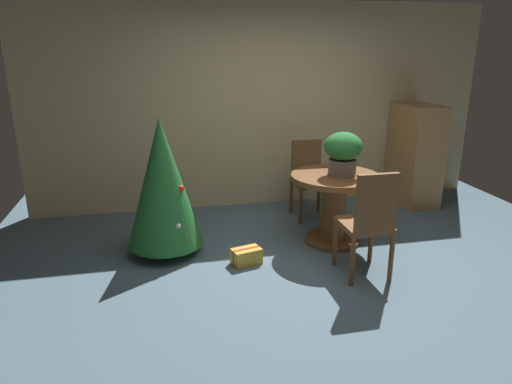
# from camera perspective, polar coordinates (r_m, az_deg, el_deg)

# --- Properties ---
(ground_plane) EXTENTS (6.60, 6.60, 0.00)m
(ground_plane) POSITION_cam_1_polar(r_m,az_deg,el_deg) (4.44, 7.39, -10.10)
(ground_plane) COLOR slate
(back_wall_panel) EXTENTS (6.00, 0.10, 2.60)m
(back_wall_panel) POSITION_cam_1_polar(r_m,az_deg,el_deg) (6.10, 0.90, 10.49)
(back_wall_panel) COLOR beige
(back_wall_panel) RESTS_ON ground_plane
(round_dining_table) EXTENTS (0.93, 0.93, 0.76)m
(round_dining_table) POSITION_cam_1_polar(r_m,az_deg,el_deg) (5.00, 9.62, -0.90)
(round_dining_table) COLOR brown
(round_dining_table) RESTS_ON ground_plane
(flower_vase) EXTENTS (0.39, 0.39, 0.45)m
(flower_vase) POSITION_cam_1_polar(r_m,az_deg,el_deg) (4.86, 10.71, 4.98)
(flower_vase) COLOR #665B51
(flower_vase) RESTS_ON round_dining_table
(wooden_chair_near) EXTENTS (0.42, 0.45, 1.03)m
(wooden_chair_near) POSITION_cam_1_polar(r_m,az_deg,el_deg) (4.26, 13.77, -3.39)
(wooden_chair_near) COLOR brown
(wooden_chair_near) RESTS_ON ground_plane
(wooden_chair_far) EXTENTS (0.42, 0.44, 0.94)m
(wooden_chair_far) POSITION_cam_1_polar(r_m,az_deg,el_deg) (5.75, 6.52, 2.03)
(wooden_chair_far) COLOR brown
(wooden_chair_far) RESTS_ON ground_plane
(holiday_tree) EXTENTS (0.77, 0.77, 1.41)m
(holiday_tree) POSITION_cam_1_polar(r_m,az_deg,el_deg) (4.69, -11.45, 1.13)
(holiday_tree) COLOR brown
(holiday_tree) RESTS_ON ground_plane
(gift_box_gold) EXTENTS (0.32, 0.23, 0.16)m
(gift_box_gold) POSITION_cam_1_polar(r_m,az_deg,el_deg) (4.59, -1.19, -7.93)
(gift_box_gold) COLOR gold
(gift_box_gold) RESTS_ON ground_plane
(wooden_cabinet) EXTENTS (0.47, 0.76, 1.33)m
(wooden_cabinet) POSITION_cam_1_polar(r_m,az_deg,el_deg) (6.53, 19.04, 4.36)
(wooden_cabinet) COLOR #B27F4C
(wooden_cabinet) RESTS_ON ground_plane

